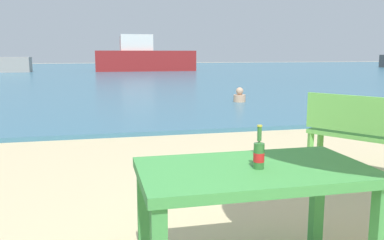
% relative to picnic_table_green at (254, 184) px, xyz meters
% --- Properties ---
extents(sea_water, '(120.00, 50.00, 0.08)m').
position_rel_picnic_table_green_xyz_m(sea_water, '(0.50, 29.72, -0.61)').
color(sea_water, '#386B84').
rests_on(sea_water, ground_plane).
extents(picnic_table_green, '(1.40, 0.80, 0.76)m').
position_rel_picnic_table_green_xyz_m(picnic_table_green, '(0.00, 0.00, 0.00)').
color(picnic_table_green, '#3D8C42').
rests_on(picnic_table_green, ground_plane).
extents(beer_bottle_amber, '(0.07, 0.07, 0.26)m').
position_rel_picnic_table_green_xyz_m(beer_bottle_amber, '(0.01, -0.04, 0.20)').
color(beer_bottle_amber, '#2D662D').
rests_on(beer_bottle_amber, picnic_table_green).
extents(bench_green_left, '(0.96, 1.20, 0.95)m').
position_rel_picnic_table_green_xyz_m(bench_green_left, '(2.11, 1.98, -0.11)').
color(bench_green_left, '#60B24C').
rests_on(bench_green_left, ground_plane).
extents(swimmer_person, '(0.34, 0.34, 0.41)m').
position_rel_picnic_table_green_xyz_m(swimmer_person, '(2.99, 8.53, -0.41)').
color(swimmer_person, tan).
rests_on(swimmer_person, sea_water).
extents(boat_fishing_trawler, '(7.54, 2.06, 2.74)m').
position_rel_picnic_table_green_xyz_m(boat_fishing_trawler, '(2.67, 29.16, 0.42)').
color(boat_fishing_trawler, maroon).
rests_on(boat_fishing_trawler, sea_water).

